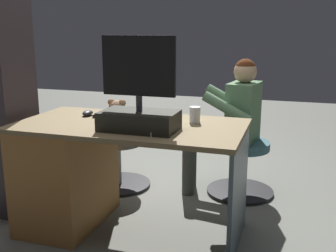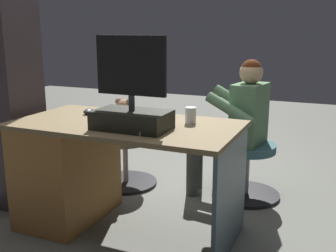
% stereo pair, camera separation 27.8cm
% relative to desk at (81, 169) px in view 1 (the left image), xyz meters
% --- Properties ---
extents(ground_plane, '(10.00, 10.00, 0.00)m').
position_rel_desk_xyz_m(ground_plane, '(-0.36, -0.34, -0.39)').
color(ground_plane, slate).
extents(desk, '(1.40, 0.73, 0.72)m').
position_rel_desk_xyz_m(desk, '(0.00, 0.00, 0.00)').
color(desk, brown).
rests_on(desk, ground_plane).
extents(monitor, '(0.44, 0.26, 0.53)m').
position_rel_desk_xyz_m(monitor, '(-0.47, 0.13, 0.46)').
color(monitor, black).
rests_on(monitor, desk).
extents(keyboard, '(0.42, 0.14, 0.02)m').
position_rel_desk_xyz_m(keyboard, '(-0.27, -0.14, 0.34)').
color(keyboard, black).
rests_on(keyboard, desk).
extents(computer_mouse, '(0.06, 0.10, 0.04)m').
position_rel_desk_xyz_m(computer_mouse, '(-0.00, -0.13, 0.35)').
color(computer_mouse, '#2A272E').
rests_on(computer_mouse, desk).
extents(cup, '(0.07, 0.07, 0.10)m').
position_rel_desk_xyz_m(cup, '(-0.73, -0.14, 0.38)').
color(cup, white).
rests_on(cup, desk).
extents(tv_remote, '(0.08, 0.16, 0.02)m').
position_rel_desk_xyz_m(tv_remote, '(-0.27, 0.08, 0.34)').
color(tv_remote, black).
rests_on(tv_remote, desk).
extents(notebook_binder, '(0.27, 0.33, 0.02)m').
position_rel_desk_xyz_m(notebook_binder, '(-0.51, 0.09, 0.34)').
color(notebook_binder, beige).
rests_on(notebook_binder, desk).
extents(office_chair_teddy, '(0.52, 0.52, 0.43)m').
position_rel_desk_xyz_m(office_chair_teddy, '(0.04, -0.69, -0.15)').
color(office_chair_teddy, black).
rests_on(office_chair_teddy, ground_plane).
extents(teddy_bear, '(0.22, 0.22, 0.31)m').
position_rel_desk_xyz_m(teddy_bear, '(0.04, -0.70, 0.18)').
color(teddy_bear, '#987153').
rests_on(teddy_bear, office_chair_teddy).
extents(visitor_chair, '(0.53, 0.53, 0.43)m').
position_rel_desk_xyz_m(visitor_chair, '(-0.95, -0.84, -0.14)').
color(visitor_chair, black).
rests_on(visitor_chair, ground_plane).
extents(person, '(0.59, 0.52, 1.07)m').
position_rel_desk_xyz_m(person, '(-0.85, -0.83, 0.23)').
color(person, '#597E58').
rests_on(person, ground_plane).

